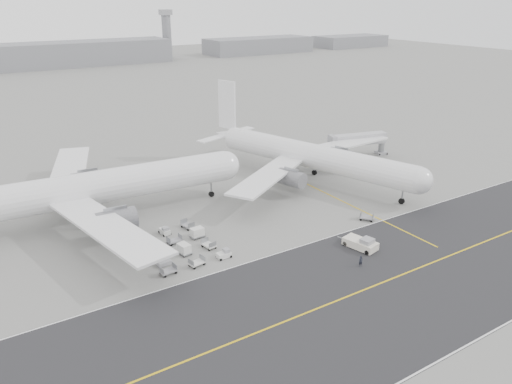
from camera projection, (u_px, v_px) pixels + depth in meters
ground at (241, 257)px, 81.34m from camera, size 700.00×700.00×0.00m
taxiway at (337, 301)px, 69.71m from camera, size 220.00×59.00×0.03m
horizon_buildings at (64, 66)px, 300.61m from camera, size 520.00×28.00×28.00m
control_tower at (167, 33)px, 333.40m from camera, size 7.00×7.00×31.25m
airliner_a at (84, 190)px, 92.00m from camera, size 64.35×63.49×22.18m
airliner_b at (308, 155)px, 113.79m from camera, size 55.30×56.39×20.12m
pushback_tug at (361, 243)px, 83.92m from camera, size 3.92×7.64×2.15m
jet_bridge at (359, 140)px, 130.64m from camera, size 16.88×7.00×6.31m
gse_cluster at (180, 249)px, 83.90m from camera, size 18.76×22.14×1.90m
stray_dolly at (367, 220)px, 94.78m from camera, size 2.83×3.05×1.60m
ground_crew_a at (361, 261)px, 78.18m from camera, size 0.76×0.56×1.90m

